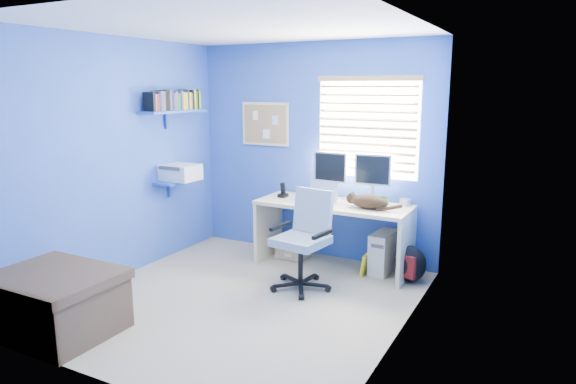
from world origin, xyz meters
The scene contains 23 objects.
floor centered at (0.00, 0.00, 0.00)m, with size 3.00×3.20×0.00m, color #B4A58D.
ceiling centered at (0.00, 0.00, 2.50)m, with size 3.00×3.20×0.00m, color white.
wall_back centered at (0.00, 1.60, 1.25)m, with size 3.00×0.01×2.50m, color #2F5BAA.
wall_front centered at (0.00, -1.60, 1.25)m, with size 3.00×0.01×2.50m, color #2F5BAA.
wall_left centered at (-1.50, 0.00, 1.25)m, with size 0.01×3.20×2.50m, color #2F5BAA.
wall_right centered at (1.50, 0.00, 1.25)m, with size 0.01×3.20×2.50m, color #2F5BAA.
desk centered at (0.40, 1.26, 0.37)m, with size 1.70×0.65×0.74m, color beige.
laptop centered at (0.27, 1.16, 0.85)m, with size 0.33×0.26×0.22m, color silver.
monitor_left centered at (0.29, 1.43, 1.01)m, with size 0.40×0.12×0.54m, color silver.
monitor_right centered at (0.77, 1.47, 1.01)m, with size 0.40×0.12×0.54m, color silver.
phone centered at (-0.24, 1.27, 0.82)m, with size 0.09×0.11×0.17m, color black.
mug centered at (0.93, 1.35, 0.79)m, with size 0.10×0.09×0.10m, color #1B7821.
cd_spindle centered at (1.13, 1.51, 0.78)m, with size 0.13×0.13×0.07m, color silver.
cat centered at (0.84, 1.18, 0.81)m, with size 0.41×0.21×0.15m, color black.
tower_pc centered at (0.95, 1.36, 0.23)m, with size 0.19×0.44×0.45m, color beige.
drawer_boxes centered at (-0.14, 1.34, 0.14)m, with size 0.35×0.28×0.27m, color tan.
yellow_book centered at (0.81, 1.16, 0.12)m, with size 0.03×0.17×0.24m, color yellow.
backpack centered at (1.28, 1.22, 0.19)m, with size 0.33×0.25×0.39m, color black.
bed_corner centered at (-1.07, -1.24, 0.26)m, with size 1.06×0.76×0.51m, color #493426.
office_chair centered at (0.36, 0.57, 0.37)m, with size 0.65×0.65×0.98m.
window_blinds centered at (0.65, 1.57, 1.55)m, with size 1.15×0.05×1.10m.
corkboard centered at (-0.65, 1.58, 1.55)m, with size 0.64×0.02×0.52m.
wall_shelves centered at (-1.35, 0.75, 1.43)m, with size 0.42×0.90×1.05m.
Camera 1 is at (2.51, -3.85, 2.00)m, focal length 32.00 mm.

